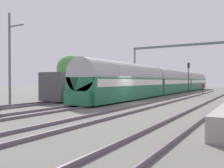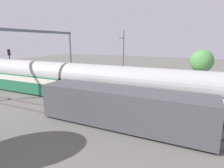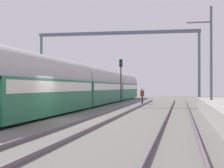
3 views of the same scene
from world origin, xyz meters
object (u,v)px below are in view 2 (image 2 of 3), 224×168
object	(u,v)px
person_crossing	(38,75)
catenary_gantry	(31,44)
passenger_train	(19,75)
freight_car	(122,107)
railway_signal_far	(10,62)

from	to	relation	value
person_crossing	catenary_gantry	bearing A→B (deg)	-140.85
catenary_gantry	passenger_train	bearing A→B (deg)	174.28
passenger_train	freight_car	bearing A→B (deg)	-104.84
passenger_train	railway_signal_far	xyz separation A→B (m)	(1.92, 4.06, 1.33)
person_crossing	railway_signal_far	world-z (taller)	railway_signal_far
railway_signal_far	catenary_gantry	xyz separation A→B (m)	(0.28, -4.28, 2.67)
person_crossing	railway_signal_far	bearing A→B (deg)	142.26
person_crossing	freight_car	bearing A→B (deg)	-113.04
passenger_train	catenary_gantry	xyz separation A→B (m)	(2.20, -0.22, 3.99)
railway_signal_far	catenary_gantry	size ratio (longest dim) A/B	0.29
freight_car	railway_signal_far	xyz separation A→B (m)	(6.32, 20.66, 1.83)
freight_car	catenary_gantry	distance (m)	18.22
passenger_train	freight_car	xyz separation A→B (m)	(-4.40, -16.60, -0.50)
railway_signal_far	catenary_gantry	world-z (taller)	catenary_gantry
railway_signal_far	freight_car	bearing A→B (deg)	-107.00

